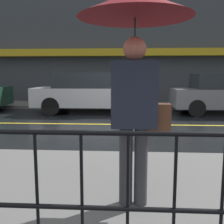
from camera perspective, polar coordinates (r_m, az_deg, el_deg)
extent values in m
plane|color=black|center=(8.10, 1.17, -2.73)|extent=(80.00, 80.00, 0.00)
cube|color=#60605E|center=(3.39, -2.36, -17.34)|extent=(28.00, 3.12, 0.15)
cube|color=#60605E|center=(12.44, 2.00, 1.46)|extent=(28.00, 2.13, 0.15)
cube|color=gold|center=(8.10, 1.17, -2.70)|extent=(25.20, 0.12, 0.01)
cube|color=#383D42|center=(13.67, 2.21, 15.17)|extent=(28.00, 0.30, 6.39)
cube|color=#B79319|center=(13.19, 2.15, 12.83)|extent=(16.80, 0.55, 0.35)
cylinder|color=black|center=(1.81, -6.80, -4.53)|extent=(12.00, 0.04, 0.04)
cylinder|color=black|center=(2.00, -6.52, -19.95)|extent=(12.00, 0.04, 0.04)
cylinder|color=black|center=(2.05, -15.95, -17.87)|extent=(0.02, 0.02, 0.99)
cylinder|color=black|center=(1.98, -6.54, -18.69)|extent=(0.02, 0.02, 0.99)
cylinder|color=black|center=(1.95, 3.43, -19.03)|extent=(0.02, 0.02, 0.99)
cylinder|color=black|center=(1.98, 13.40, -18.85)|extent=(0.02, 0.02, 0.99)
cylinder|color=black|center=(2.06, 22.81, -18.18)|extent=(0.02, 0.02, 0.99)
cylinder|color=#333338|center=(2.85, 3.02, -11.58)|extent=(0.14, 0.14, 0.85)
cylinder|color=#333338|center=(2.85, 6.30, -11.59)|extent=(0.14, 0.14, 0.85)
cube|color=#232838|center=(2.69, 4.85, 3.88)|extent=(0.46, 0.28, 0.67)
sphere|color=#CD6F57|center=(2.69, 4.97, 13.56)|extent=(0.23, 0.23, 0.23)
cylinder|color=#262628|center=(2.68, 4.95, 11.89)|extent=(0.02, 0.02, 0.75)
cone|color=maroon|center=(2.76, 5.09, 22.37)|extent=(1.14, 1.14, 0.26)
cube|color=brown|center=(2.73, 10.10, -1.35)|extent=(0.24, 0.12, 0.30)
cube|color=#B2B5BA|center=(10.50, -5.10, 3.36)|extent=(4.25, 1.75, 0.72)
cube|color=#1E2328|center=(10.50, -6.07, 6.92)|extent=(2.21, 1.61, 0.59)
cylinder|color=black|center=(11.18, 2.21, 2.08)|extent=(0.69, 0.22, 0.69)
cylinder|color=black|center=(9.66, 2.00, 1.11)|extent=(0.69, 0.22, 0.69)
cylinder|color=black|center=(11.54, -11.00, 2.13)|extent=(0.69, 0.22, 0.69)
cylinder|color=black|center=(10.08, -13.16, 1.20)|extent=(0.69, 0.22, 0.69)
cube|color=slate|center=(11.03, 23.22, 2.82)|extent=(3.95, 1.71, 0.72)
cube|color=#1E2328|center=(10.95, 22.63, 6.20)|extent=(2.05, 1.57, 0.57)
cylinder|color=black|center=(11.43, 16.10, 1.76)|extent=(0.63, 0.22, 0.63)
cylinder|color=black|center=(10.00, 17.93, 0.79)|extent=(0.63, 0.22, 0.63)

